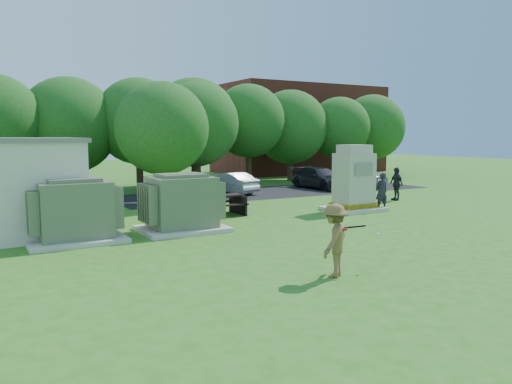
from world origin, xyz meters
TOP-DOWN VIEW (x-y plane):
  - ground at (0.00, 0.00)m, footprint 120.00×120.00m
  - brick_building at (18.00, 27.00)m, footprint 15.00×8.00m
  - parking_strip at (7.00, 13.50)m, footprint 20.00×6.00m
  - transformer_left at (-6.50, 4.50)m, footprint 3.00×2.40m
  - transformer_right at (-2.80, 4.50)m, footprint 3.00×2.40m
  - generator_cabinet at (5.80, 5.11)m, footprint 2.48×2.03m
  - picnic_table at (-0.10, 6.96)m, footprint 2.06×1.54m
  - batter at (-1.79, -2.90)m, footprint 1.34×1.19m
  - person_by_generator at (6.95, 4.52)m, footprint 0.69×0.51m
  - person_walking_right at (10.27, 6.86)m, footprint 0.62×1.09m
  - car_white at (0.49, 13.96)m, footprint 2.90×4.36m
  - car_silver_a at (3.98, 14.05)m, footprint 2.32×4.06m
  - car_dark at (10.32, 13.48)m, footprint 2.01×4.76m
  - car_silver_b at (12.87, 13.11)m, footprint 2.76×4.56m
  - batting_equipment at (-1.20, -2.94)m, footprint 1.43×0.25m
  - tree_row at (1.75, 18.50)m, footprint 41.30×13.30m

SIDE VIEW (x-z plane):
  - ground at x=0.00m, z-range 0.00..0.00m
  - parking_strip at x=7.00m, z-range 0.00..0.01m
  - picnic_table at x=-0.10m, z-range 0.11..0.99m
  - car_silver_b at x=12.87m, z-range 0.00..1.18m
  - car_silver_a at x=3.98m, z-range 0.00..1.27m
  - car_dark at x=10.32m, z-range 0.00..1.37m
  - car_white at x=0.49m, z-range 0.00..1.38m
  - person_by_generator at x=6.95m, z-range 0.00..1.75m
  - person_walking_right at x=10.27m, z-range 0.00..1.76m
  - batter at x=-1.79m, z-range 0.00..1.80m
  - transformer_left at x=-6.50m, z-range -0.07..2.00m
  - transformer_right at x=-2.80m, z-range -0.07..2.00m
  - batting_equipment at x=-1.20m, z-range 0.96..1.31m
  - generator_cabinet at x=5.80m, z-range -0.19..2.83m
  - brick_building at x=18.00m, z-range 0.00..8.00m
  - tree_row at x=1.75m, z-range 0.50..7.80m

